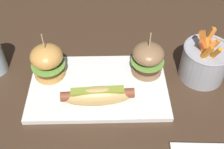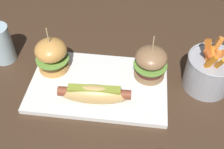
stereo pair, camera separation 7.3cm
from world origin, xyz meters
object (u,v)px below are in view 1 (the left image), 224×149
(platter_main, at_px, (98,86))
(fries_bucket, at_px, (204,62))
(slider_left, at_px, (48,61))
(hot_dog, at_px, (98,96))
(slider_right, at_px, (148,59))

(platter_main, height_order, fries_bucket, fries_bucket)
(platter_main, relative_size, slider_left, 2.65)
(platter_main, bearing_deg, slider_left, 161.97)
(platter_main, distance_m, fries_bucket, 0.30)
(slider_left, xyz_separation_m, fries_bucket, (0.43, 0.00, -0.01))
(platter_main, distance_m, hot_dog, 0.07)
(hot_dog, bearing_deg, slider_left, 142.65)
(hot_dog, relative_size, slider_right, 1.36)
(hot_dog, bearing_deg, fries_bucket, 19.73)
(fries_bucket, bearing_deg, hot_dog, -160.27)
(platter_main, bearing_deg, slider_right, 20.04)
(fries_bucket, bearing_deg, slider_left, -179.99)
(platter_main, bearing_deg, hot_dog, -89.16)
(platter_main, height_order, slider_left, slider_left)
(slider_right, relative_size, fries_bucket, 0.91)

